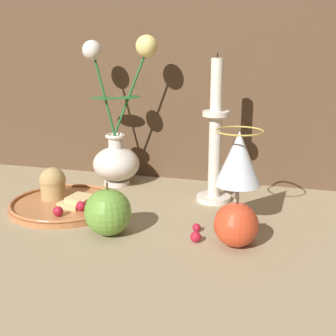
% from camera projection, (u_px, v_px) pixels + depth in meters
% --- Properties ---
extents(ground_plane, '(2.40, 2.40, 0.00)m').
position_uv_depth(ground_plane, '(151.00, 218.00, 0.89)').
color(ground_plane, '#9E8966').
rests_on(ground_plane, ground).
extents(vase, '(0.17, 0.11, 0.34)m').
position_uv_depth(vase, '(117.00, 145.00, 1.07)').
color(vase, silver).
rests_on(vase, ground_plane).
extents(plate_with_pastries, '(0.22, 0.22, 0.08)m').
position_uv_depth(plate_with_pastries, '(64.00, 199.00, 0.94)').
color(plate_with_pastries, '#B77042').
rests_on(plate_with_pastries, ground_plane).
extents(wine_glass, '(0.08, 0.08, 0.18)m').
position_uv_depth(wine_glass, '(238.00, 162.00, 0.83)').
color(wine_glass, silver).
rests_on(wine_glass, ground_plane).
extents(candlestick, '(0.07, 0.07, 0.30)m').
position_uv_depth(candlestick, '(215.00, 144.00, 0.95)').
color(candlestick, silver).
rests_on(candlestick, ground_plane).
extents(apple_beside_vase, '(0.08, 0.08, 0.09)m').
position_uv_depth(apple_beside_vase, '(108.00, 212.00, 0.81)').
color(apple_beside_vase, '#669938').
rests_on(apple_beside_vase, ground_plane).
extents(apple_near_glass, '(0.07, 0.07, 0.09)m').
position_uv_depth(apple_near_glass, '(236.00, 225.00, 0.76)').
color(apple_near_glass, '#D14223').
rests_on(apple_near_glass, ground_plane).
extents(berry_near_plate, '(0.01, 0.01, 0.01)m').
position_uv_depth(berry_near_plate, '(197.00, 228.00, 0.83)').
color(berry_near_plate, '#AD192D').
rests_on(berry_near_plate, ground_plane).
extents(berry_front_center, '(0.02, 0.02, 0.02)m').
position_uv_depth(berry_front_center, '(196.00, 237.00, 0.78)').
color(berry_front_center, '#AD192D').
rests_on(berry_front_center, ground_plane).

